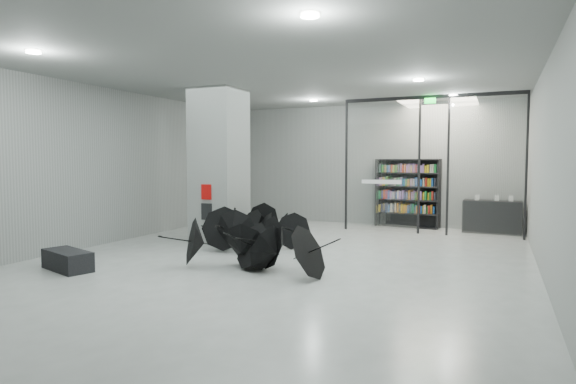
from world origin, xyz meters
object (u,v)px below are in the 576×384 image
at_px(column, 219,166).
at_px(bookshelf, 408,193).
at_px(bench, 67,260).
at_px(umbrella_cluster, 252,241).
at_px(shop_counter, 492,217).

relative_size(column, bookshelf, 1.83).
xyz_separation_m(bench, umbrella_cluster, (2.55, 2.89, 0.11)).
bearing_deg(bookshelf, shop_counter, 0.95).
relative_size(bench, shop_counter, 0.74).
height_order(shop_counter, umbrella_cluster, umbrella_cluster).
distance_m(bookshelf, shop_counter, 2.61).
xyz_separation_m(bench, bookshelf, (5.01, 8.81, 0.90)).
height_order(column, shop_counter, column).
height_order(column, bench, column).
relative_size(bookshelf, umbrella_cluster, 0.47).
height_order(bench, umbrella_cluster, umbrella_cluster).
distance_m(shop_counter, umbrella_cluster, 7.54).
distance_m(column, umbrella_cluster, 2.61).
bearing_deg(shop_counter, bookshelf, 177.38).
bearing_deg(column, bench, -103.13).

